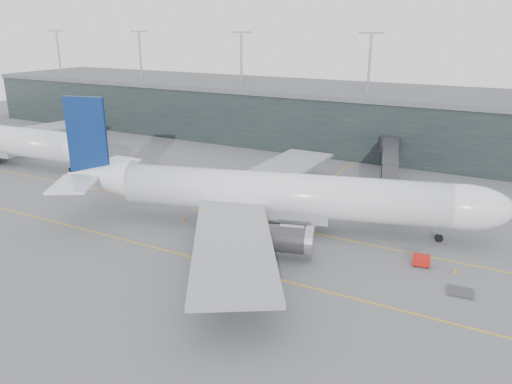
% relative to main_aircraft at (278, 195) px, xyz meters
% --- Properties ---
extents(ground, '(320.00, 320.00, 0.00)m').
position_rel_main_aircraft_xyz_m(ground, '(-7.00, 4.75, -5.61)').
color(ground, '#5C5C61').
rests_on(ground, ground).
extents(taxiline_a, '(160.00, 0.25, 0.02)m').
position_rel_main_aircraft_xyz_m(taxiline_a, '(-7.00, 0.75, -5.60)').
color(taxiline_a, gold).
rests_on(taxiline_a, ground).
extents(taxiline_b, '(160.00, 0.25, 0.02)m').
position_rel_main_aircraft_xyz_m(taxiline_b, '(-7.00, -15.25, -5.60)').
color(taxiline_b, gold).
rests_on(taxiline_b, ground).
extents(taxiline_lead_main, '(0.25, 60.00, 0.02)m').
position_rel_main_aircraft_xyz_m(taxiline_lead_main, '(-2.00, 24.75, -5.60)').
color(taxiline_lead_main, gold).
rests_on(taxiline_lead_main, ground).
extents(taxiline_lead_adj, '(0.25, 60.00, 0.02)m').
position_rel_main_aircraft_xyz_m(taxiline_lead_adj, '(-82.00, 24.75, -5.60)').
color(taxiline_lead_adj, gold).
rests_on(taxiline_lead_adj, ground).
extents(terminal, '(240.00, 36.00, 29.00)m').
position_rel_main_aircraft_xyz_m(terminal, '(-7.00, 62.74, 2.01)').
color(terminal, black).
rests_on(terminal, ground).
extents(main_aircraft, '(70.11, 64.47, 19.98)m').
position_rel_main_aircraft_xyz_m(main_aircraft, '(0.00, 0.00, 0.00)').
color(main_aircraft, silver).
rests_on(main_aircraft, ground).
extents(jet_bridge, '(14.66, 46.47, 7.18)m').
position_rel_main_aircraft_xyz_m(jet_bridge, '(11.52, 30.05, -0.24)').
color(jet_bridge, '#26262A').
rests_on(jet_bridge, ground).
extents(gse_cart, '(2.48, 1.82, 1.54)m').
position_rel_main_aircraft_xyz_m(gse_cart, '(22.83, -2.73, -4.75)').
color(gse_cart, '#B9120D').
rests_on(gse_cart, ground).
extents(baggage_dolly, '(3.14, 2.61, 0.29)m').
position_rel_main_aircraft_xyz_m(baggage_dolly, '(28.53, -7.96, -5.43)').
color(baggage_dolly, '#333337').
rests_on(baggage_dolly, ground).
extents(uld_a, '(2.28, 1.97, 1.81)m').
position_rel_main_aircraft_xyz_m(uld_a, '(-11.34, 15.46, -4.66)').
color(uld_a, '#353439').
rests_on(uld_a, ground).
extents(uld_b, '(2.06, 1.77, 1.66)m').
position_rel_main_aircraft_xyz_m(uld_b, '(-8.88, 15.40, -4.74)').
color(uld_b, '#353439').
rests_on(uld_b, ground).
extents(uld_c, '(2.40, 2.04, 1.96)m').
position_rel_main_aircraft_xyz_m(uld_c, '(-6.93, 16.26, -4.58)').
color(uld_c, '#353439').
rests_on(uld_c, ground).
extents(cone_nose, '(0.45, 0.45, 0.72)m').
position_rel_main_aircraft_xyz_m(cone_nose, '(27.15, -2.65, -5.25)').
color(cone_nose, orange).
rests_on(cone_nose, ground).
extents(cone_wing_stbd, '(0.49, 0.49, 0.78)m').
position_rel_main_aircraft_xyz_m(cone_wing_stbd, '(3.78, -14.30, -5.22)').
color(cone_wing_stbd, '#DF5D0C').
rests_on(cone_wing_stbd, ground).
extents(cone_wing_port, '(0.45, 0.45, 0.71)m').
position_rel_main_aircraft_xyz_m(cone_wing_port, '(-0.10, 14.02, -5.25)').
color(cone_wing_port, '#D6500B').
rests_on(cone_wing_port, ground).
extents(cone_tail, '(0.45, 0.45, 0.72)m').
position_rel_main_aircraft_xyz_m(cone_tail, '(-14.99, -5.07, -5.25)').
color(cone_tail, '#CE4C0B').
rests_on(cone_tail, ground).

